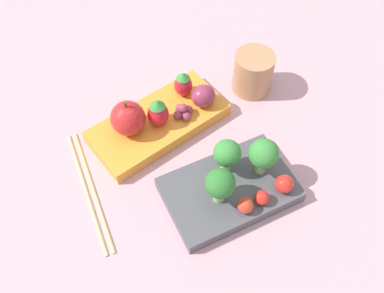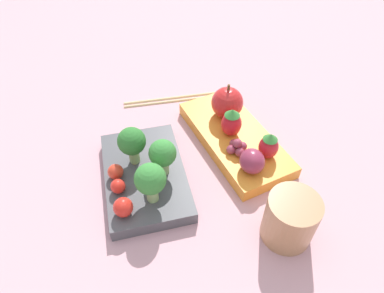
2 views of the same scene
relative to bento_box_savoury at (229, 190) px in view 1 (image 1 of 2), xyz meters
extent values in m
plane|color=#C6939E|center=(0.01, -0.08, -0.01)|extent=(4.00, 4.00, 0.00)
cube|color=#4C4C51|center=(0.00, 0.00, 0.00)|extent=(0.19, 0.14, 0.02)
cube|color=orange|center=(0.02, -0.16, 0.00)|extent=(0.22, 0.12, 0.02)
cylinder|color=#93B770|center=(0.02, 0.01, 0.02)|extent=(0.02, 0.02, 0.02)
sphere|color=#2D702D|center=(0.02, 0.01, 0.05)|extent=(0.04, 0.04, 0.04)
cylinder|color=#93B770|center=(-0.05, 0.00, 0.02)|extent=(0.02, 0.02, 0.03)
sphere|color=#388438|center=(-0.05, 0.00, 0.05)|extent=(0.04, 0.04, 0.04)
cylinder|color=#93B770|center=(-0.01, -0.03, 0.02)|extent=(0.01, 0.01, 0.02)
sphere|color=#388438|center=(-0.01, -0.03, 0.05)|extent=(0.04, 0.04, 0.04)
sphere|color=red|center=(-0.02, 0.04, 0.02)|extent=(0.02, 0.02, 0.02)
sphere|color=red|center=(-0.06, 0.04, 0.02)|extent=(0.03, 0.03, 0.03)
sphere|color=red|center=(0.00, 0.04, 0.02)|extent=(0.02, 0.02, 0.02)
sphere|color=red|center=(0.07, -0.16, 0.04)|extent=(0.05, 0.05, 0.05)
cylinder|color=brown|center=(0.07, -0.16, 0.07)|extent=(0.00, 0.00, 0.01)
ellipsoid|color=red|center=(0.03, -0.15, 0.03)|extent=(0.03, 0.03, 0.04)
cone|color=#388438|center=(0.03, -0.15, 0.06)|extent=(0.02, 0.02, 0.01)
ellipsoid|color=red|center=(-0.04, -0.18, 0.03)|extent=(0.03, 0.03, 0.04)
cone|color=#388438|center=(-0.04, -0.18, 0.05)|extent=(0.02, 0.02, 0.01)
ellipsoid|color=#892D47|center=(-0.05, -0.15, 0.03)|extent=(0.04, 0.04, 0.04)
sphere|color=#93384C|center=(0.00, -0.14, 0.02)|extent=(0.01, 0.01, 0.01)
sphere|color=#93384C|center=(-0.01, -0.13, 0.02)|extent=(0.01, 0.01, 0.01)
sphere|color=#93384C|center=(-0.02, -0.14, 0.02)|extent=(0.01, 0.01, 0.01)
sphere|color=#93384C|center=(-0.01, -0.15, 0.02)|extent=(0.01, 0.01, 0.01)
sphere|color=#93384C|center=(-0.01, -0.14, 0.03)|extent=(0.01, 0.01, 0.01)
cylinder|color=tan|center=(-0.15, -0.15, 0.02)|extent=(0.07, 0.07, 0.07)
cylinder|color=tan|center=(0.17, -0.11, -0.01)|extent=(0.04, 0.21, 0.01)
cylinder|color=tan|center=(0.16, -0.11, -0.01)|extent=(0.04, 0.21, 0.01)
camera|label=1|loc=(0.21, 0.22, 0.53)|focal=40.00mm
camera|label=2|loc=(-0.32, 0.05, 0.39)|focal=32.00mm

